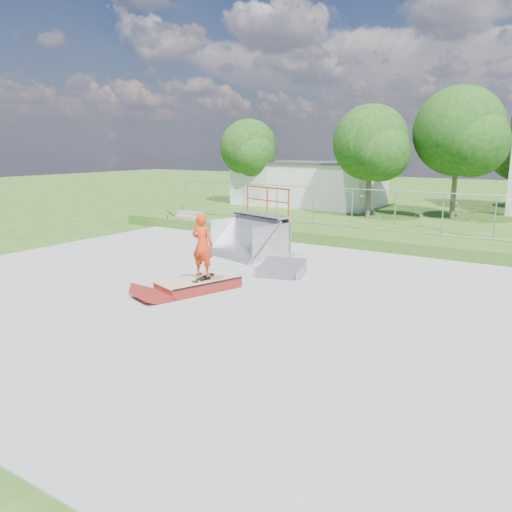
{
  "coord_description": "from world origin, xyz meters",
  "views": [
    {
      "loc": [
        8.62,
        -11.1,
        4.15
      ],
      "look_at": [
        1.1,
        0.61,
        1.1
      ],
      "focal_mm": 35.0,
      "sensor_mm": 36.0,
      "label": 1
    }
  ],
  "objects": [
    {
      "name": "grind_box",
      "position": [
        -0.44,
        -0.12,
        0.18
      ],
      "size": [
        1.85,
        2.61,
        0.35
      ],
      "rotation": [
        0.0,
        0.0,
        -0.33
      ],
      "color": "maroon",
      "rests_on": "concrete_pad"
    },
    {
      "name": "quarter_pipe",
      "position": [
        -1.91,
        4.64,
        1.31
      ],
      "size": [
        3.14,
        2.87,
        2.61
      ],
      "primitive_type": null,
      "rotation": [
        0.0,
        0.0,
        -0.29
      ],
      "color": "#989BA0",
      "rests_on": "concrete_pad"
    },
    {
      "name": "tree_center",
      "position": [
        2.78,
        19.81,
        4.85
      ],
      "size": [
        5.44,
        5.12,
        7.6
      ],
      "color": "brown",
      "rests_on": "ground"
    },
    {
      "name": "skater",
      "position": [
        -0.29,
        -0.08,
        1.32
      ],
      "size": [
        0.72,
        0.51,
        1.85
      ],
      "primitive_type": "imported",
      "rotation": [
        0.0,
        0.0,
        3.25
      ],
      "color": "red",
      "rests_on": "grind_box"
    },
    {
      "name": "skateboard",
      "position": [
        -0.29,
        -0.08,
        0.4
      ],
      "size": [
        0.32,
        0.82,
        0.13
      ],
      "primitive_type": "cube",
      "rotation": [
        0.14,
        0.0,
        -0.12
      ],
      "color": "black",
      "rests_on": "grind_box"
    },
    {
      "name": "flat_bank_ramp",
      "position": [
        0.7,
        2.78,
        0.22
      ],
      "size": [
        1.78,
        1.84,
        0.43
      ],
      "primitive_type": null,
      "rotation": [
        0.0,
        0.0,
        0.28
      ],
      "color": "#989BA0",
      "rests_on": "concrete_pad"
    },
    {
      "name": "tree_left_far",
      "position": [
        -11.77,
        19.85,
        3.94
      ],
      "size": [
        4.42,
        4.16,
        6.18
      ],
      "color": "brown",
      "rests_on": "ground"
    },
    {
      "name": "utility_building_flat",
      "position": [
        -8.0,
        22.0,
        1.5
      ],
      "size": [
        10.0,
        6.0,
        3.0
      ],
      "primitive_type": "cube",
      "color": "silver",
      "rests_on": "ground"
    },
    {
      "name": "concrete_stairs",
      "position": [
        -8.5,
        8.7,
        0.4
      ],
      "size": [
        1.5,
        1.6,
        0.8
      ],
      "primitive_type": null,
      "color": "gray",
      "rests_on": "ground"
    },
    {
      "name": "chain_link_fence",
      "position": [
        0.0,
        10.5,
        1.4
      ],
      "size": [
        20.0,
        0.06,
        1.8
      ],
      "primitive_type": null,
      "color": "gray",
      "rests_on": "grass_berm"
    },
    {
      "name": "tree_left_near",
      "position": [
        -1.75,
        17.83,
        4.24
      ],
      "size": [
        4.76,
        4.48,
        6.65
      ],
      "color": "brown",
      "rests_on": "ground"
    },
    {
      "name": "ground",
      "position": [
        0.0,
        0.0,
        0.0
      ],
      "size": [
        120.0,
        120.0,
        0.0
      ],
      "primitive_type": "plane",
      "color": "#2D4F16",
      "rests_on": "ground"
    },
    {
      "name": "grass_berm",
      "position": [
        0.0,
        9.5,
        0.25
      ],
      "size": [
        24.0,
        3.0,
        0.5
      ],
      "primitive_type": "cube",
      "color": "#2D4F16",
      "rests_on": "ground"
    },
    {
      "name": "concrete_pad",
      "position": [
        0.0,
        0.0,
        0.02
      ],
      "size": [
        20.0,
        16.0,
        0.04
      ],
      "primitive_type": "cube",
      "color": "gray",
      "rests_on": "ground"
    }
  ]
}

